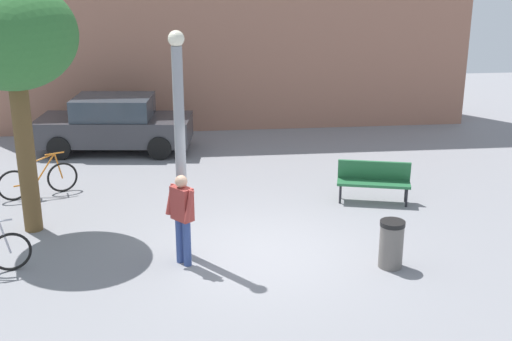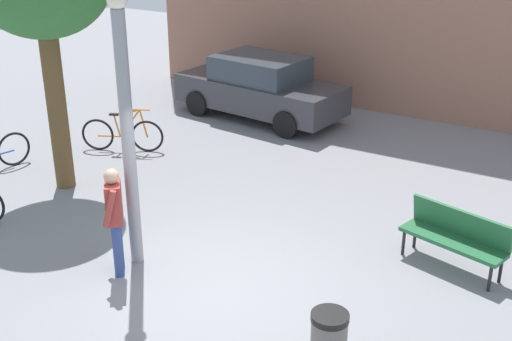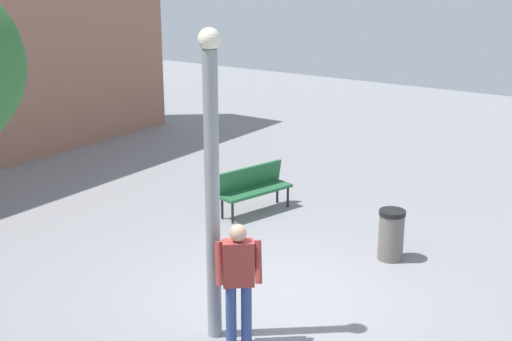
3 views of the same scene
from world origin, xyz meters
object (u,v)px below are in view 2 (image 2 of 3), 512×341
at_px(person_by_lamppost, 115,214).
at_px(bicycle_orange, 123,134).
at_px(park_bench, 456,234).
at_px(parked_car_charcoal, 260,87).
at_px(lamppost, 127,126).

bearing_deg(person_by_lamppost, bicycle_orange, 130.19).
relative_size(person_by_lamppost, bicycle_orange, 1.00).
relative_size(park_bench, parked_car_charcoal, 0.38).
xyz_separation_m(lamppost, park_bench, (4.22, 2.29, -1.65)).
bearing_deg(person_by_lamppost, parked_car_charcoal, 104.12).
distance_m(lamppost, park_bench, 5.08).
bearing_deg(park_bench, lamppost, -151.57).
height_order(bicycle_orange, parked_car_charcoal, parked_car_charcoal).
distance_m(lamppost, person_by_lamppost, 1.29).
bearing_deg(parked_car_charcoal, park_bench, -37.52).
xyz_separation_m(person_by_lamppost, bicycle_orange, (-3.26, 3.86, -0.58)).
height_order(park_bench, parked_car_charcoal, parked_car_charcoal).
bearing_deg(bicycle_orange, person_by_lamppost, -49.81).
height_order(lamppost, parked_car_charcoal, lamppost).
xyz_separation_m(person_by_lamppost, park_bench, (4.23, 2.69, -0.42)).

